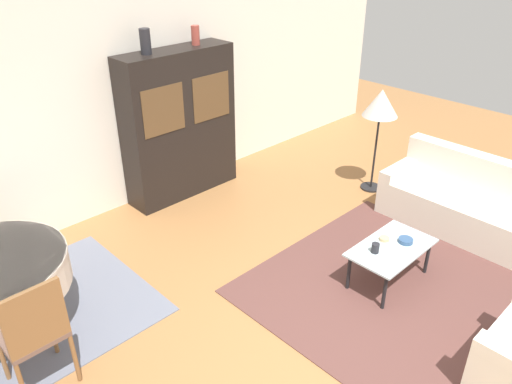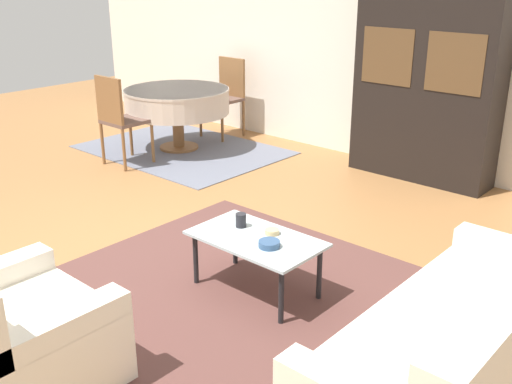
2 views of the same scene
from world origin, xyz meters
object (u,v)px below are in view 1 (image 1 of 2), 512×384
bowl (406,241)px  vase_short (195,35)px  dining_chair_near (34,330)px  bowl_small (384,239)px  floor_lamp (381,106)px  display_cabinet (180,125)px  coffee_table (391,250)px  cup (375,248)px  couch (471,206)px  vase_tall (145,42)px

bowl → vase_short: bearing=92.5°
dining_chair_near → bowl_small: 3.26m
bowl → floor_lamp: bearing=43.2°
floor_lamp → vase_short: (-1.55, 1.73, 0.84)m
display_cabinet → bowl_small: display_cabinet is taller
coffee_table → dining_chair_near: 3.26m
coffee_table → cup: cup is taller
coffee_table → display_cabinet: (-0.30, 3.00, 0.58)m
couch → cup: (-1.74, 0.18, 0.16)m
vase_tall → vase_short: 0.71m
bowl → vase_tall: 3.55m
cup → bowl: bearing=-17.8°
coffee_table → dining_chair_near: dining_chair_near is taller
display_cabinet → vase_short: (0.33, 0.00, 1.06)m
coffee_table → cup: bearing=162.3°
bowl_small → vase_tall: size_ratio=0.35×
coffee_table → display_cabinet: bearing=95.7°
bowl → coffee_table: bearing=162.0°
floor_lamp → vase_tall: vase_tall is taller
coffee_table → floor_lamp: size_ratio=0.65×
coffee_table → vase_short: size_ratio=3.95×
cup → bowl: size_ratio=0.69×
dining_chair_near → bowl: dining_chair_near is taller
dining_chair_near → vase_short: 3.88m
couch → coffee_table: bearing=85.8°
coffee_table → floor_lamp: floor_lamp is taller
couch → coffee_table: couch is taller
dining_chair_near → cup: (2.85, -1.06, -0.12)m
display_cabinet → bowl_small: size_ratio=18.91×
bowl_small → bowl: bearing=-55.2°
display_cabinet → vase_tall: 1.16m
cup → vase_tall: size_ratio=0.35×
bowl_small → cup: bearing=-167.8°
couch → vase_tall: (-2.22, 3.12, 1.74)m
display_cabinet → vase_tall: (-0.38, 0.00, 1.09)m
floor_lamp → bowl_small: floor_lamp is taller
coffee_table → cup: size_ratio=9.10×
floor_lamp → vase_short: vase_short is taller
dining_chair_near → coffee_table: bearing=-20.3°
couch → bowl_small: 1.52m
bowl_small → vase_short: bearing=90.3°
coffee_table → floor_lamp: bearing=38.9°
display_cabinet → floor_lamp: display_cabinet is taller
display_cabinet → cup: (0.10, -2.94, -0.48)m
vase_tall → vase_short: bearing=0.0°
bowl_small → vase_tall: vase_tall is taller
dining_chair_near → vase_short: bearing=31.4°
vase_tall → vase_short: vase_tall is taller
coffee_table → vase_tall: bearing=102.7°
display_cabinet → bowl: 3.13m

